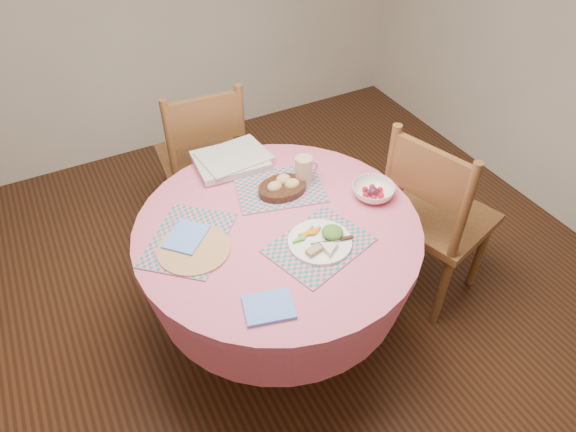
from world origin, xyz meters
name	(u,v)px	position (x,y,z in m)	size (l,w,h in m)	color
ground	(280,329)	(0.00, 0.00, 0.00)	(4.00, 4.00, 0.00)	#331C0F
dining_table	(278,256)	(0.00, 0.00, 0.56)	(1.24, 1.24, 0.75)	#CB5E8A
chair_right	(434,215)	(0.82, -0.10, 0.54)	(0.58, 0.60, 1.04)	brown
chair_back	(204,157)	(-0.01, 0.93, 0.53)	(0.51, 0.49, 1.01)	brown
placemat_front	(319,245)	(0.09, -0.19, 0.75)	(0.40, 0.30, 0.01)	#16787D
placemat_left	(189,240)	(-0.37, 0.09, 0.75)	(0.40, 0.30, 0.01)	#16787D
placemat_back	(280,188)	(0.12, 0.22, 0.75)	(0.40, 0.30, 0.01)	#16787D
wicker_trivet	(194,249)	(-0.37, 0.02, 0.76)	(0.30, 0.30, 0.01)	#9C7243
napkin_near	(269,307)	(-0.23, -0.38, 0.76)	(0.18, 0.14, 0.01)	#5D8DF1
napkin_far	(186,237)	(-0.38, 0.10, 0.76)	(0.18, 0.14, 0.01)	#5D8DF1
dinner_plate	(322,241)	(0.11, -0.19, 0.77)	(0.26, 0.26, 0.05)	white
bread_bowl	(283,186)	(0.12, 0.19, 0.78)	(0.23, 0.23, 0.08)	black
latte_mug	(304,170)	(0.24, 0.21, 0.82)	(0.12, 0.08, 0.13)	tan
fruit_bowl	(373,191)	(0.47, -0.03, 0.78)	(0.24, 0.24, 0.06)	white
newspaper_stack	(231,160)	(0.00, 0.50, 0.78)	(0.37, 0.29, 0.04)	silver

